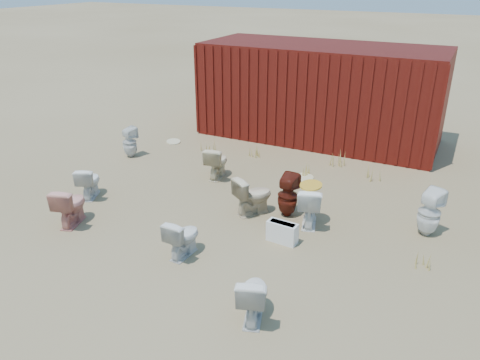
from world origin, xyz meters
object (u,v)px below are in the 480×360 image
at_px(toilet_front_e, 253,296).
at_px(toilet_back_yellowlid, 310,205).
at_px(toilet_back_e, 429,213).
at_px(loose_tank, 282,232).
at_px(toilet_front_pink, 70,205).
at_px(toilet_front_maroon, 288,195).
at_px(toilet_back_beige_right, 253,195).
at_px(toilet_front_c, 183,237).
at_px(toilet_back_beige_left, 217,162).
at_px(toilet_front_a, 89,182).
at_px(shipping_container, 320,92).
at_px(toilet_back_a, 130,142).

xyz_separation_m(toilet_front_e, toilet_back_yellowlid, (-0.17, 2.65, 0.03)).
height_order(toilet_back_e, loose_tank, toilet_back_e).
distance_m(toilet_front_pink, toilet_front_maroon, 3.80).
bearing_deg(toilet_back_beige_right, toilet_front_pink, 67.32).
bearing_deg(toilet_front_c, toilet_front_e, 155.55).
xyz_separation_m(toilet_front_pink, toilet_back_beige_left, (1.26, 2.91, -0.01)).
bearing_deg(toilet_front_c, toilet_back_beige_right, -98.94).
height_order(toilet_front_pink, toilet_front_e, toilet_front_pink).
bearing_deg(loose_tank, toilet_back_e, 36.70).
bearing_deg(toilet_back_yellowlid, toilet_front_maroon, -31.24).
relative_size(toilet_front_c, toilet_back_e, 0.78).
height_order(toilet_front_a, toilet_back_e, toilet_back_e).
distance_m(toilet_front_pink, toilet_back_beige_left, 3.17).
bearing_deg(shipping_container, toilet_back_e, -51.52).
bearing_deg(toilet_back_e, toilet_back_beige_left, 15.77).
height_order(toilet_front_c, toilet_front_maroon, toilet_front_maroon).
distance_m(toilet_front_e, toilet_back_e, 3.63).
relative_size(toilet_back_a, toilet_back_beige_right, 1.01).
height_order(toilet_back_beige_left, toilet_back_beige_right, toilet_back_beige_right).
bearing_deg(shipping_container, toilet_front_e, -78.07).
distance_m(toilet_front_c, toilet_front_maroon, 2.17).
bearing_deg(toilet_front_c, toilet_back_e, -141.16).
bearing_deg(toilet_front_a, toilet_back_a, -95.26).
bearing_deg(toilet_back_beige_right, toilet_back_yellowlid, -141.93).
xyz_separation_m(toilet_front_c, loose_tank, (1.22, 1.06, -0.14)).
relative_size(toilet_front_pink, toilet_back_e, 0.87).
distance_m(toilet_front_a, loose_tank, 3.99).
height_order(shipping_container, toilet_front_e, shipping_container).
bearing_deg(toilet_front_pink, toilet_front_e, 151.52).
distance_m(toilet_back_beige_left, toilet_back_e, 4.35).
distance_m(shipping_container, toilet_back_beige_left, 3.83).
xyz_separation_m(shipping_container, toilet_back_beige_right, (0.33, -4.72, -0.84)).
relative_size(toilet_back_a, toilet_back_e, 0.89).
xyz_separation_m(toilet_front_c, toilet_back_yellowlid, (1.41, 1.82, 0.05)).
relative_size(toilet_front_c, toilet_back_beige_left, 0.92).
relative_size(shipping_container, loose_tank, 12.00).
bearing_deg(toilet_back_beige_right, shipping_container, -52.47).
height_order(toilet_front_e, loose_tank, toilet_front_e).
bearing_deg(shipping_container, toilet_back_a, -135.66).
bearing_deg(toilet_front_c, toilet_front_a, -15.36).
distance_m(shipping_container, toilet_front_pink, 6.95).
relative_size(toilet_front_maroon, toilet_back_beige_left, 1.14).
relative_size(toilet_front_c, toilet_front_maroon, 0.81).
bearing_deg(toilet_front_maroon, loose_tank, 109.94).
bearing_deg(toilet_back_a, toilet_back_beige_left, -167.32).
height_order(toilet_front_maroon, toilet_back_beige_left, toilet_front_maroon).
relative_size(toilet_front_pink, toilet_back_beige_left, 1.02).
distance_m(toilet_front_e, toilet_back_beige_right, 2.84).
height_order(shipping_container, toilet_front_c, shipping_container).
xyz_separation_m(toilet_front_pink, toilet_back_a, (-1.19, 3.05, 0.01)).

